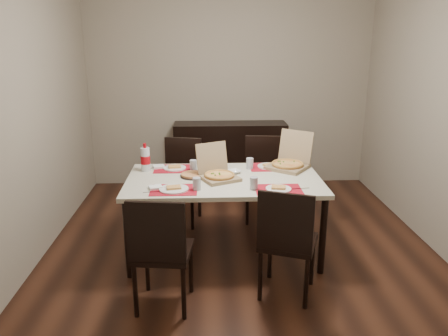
{
  "coord_description": "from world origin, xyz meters",
  "views": [
    {
      "loc": [
        -0.33,
        -3.95,
        2.02
      ],
      "look_at": [
        -0.16,
        -0.11,
        0.85
      ],
      "focal_mm": 35.0,
      "sensor_mm": 36.0,
      "label": 1
    }
  ],
  "objects_px": {
    "pizza_box_center": "(218,173)",
    "chair_far_left": "(181,177)",
    "sideboard": "(230,156)",
    "dining_table": "(224,185)",
    "dip_bowl": "(234,172)",
    "chair_far_right": "(263,174)",
    "soda_bottle": "(145,159)",
    "chair_near_left": "(161,249)",
    "chair_near_right": "(287,239)"
  },
  "relations": [
    {
      "from": "dining_table",
      "to": "chair_near_right",
      "type": "relative_size",
      "value": 1.94
    },
    {
      "from": "chair_near_right",
      "to": "chair_far_left",
      "type": "relative_size",
      "value": 1.0
    },
    {
      "from": "dip_bowl",
      "to": "soda_bottle",
      "type": "xyz_separation_m",
      "value": [
        -0.86,
        0.12,
        0.1
      ]
    },
    {
      "from": "dip_bowl",
      "to": "soda_bottle",
      "type": "height_order",
      "value": "soda_bottle"
    },
    {
      "from": "dining_table",
      "to": "chair_far_right",
      "type": "distance_m",
      "value": 1.0
    },
    {
      "from": "chair_far_left",
      "to": "pizza_box_center",
      "type": "height_order",
      "value": "pizza_box_center"
    },
    {
      "from": "dining_table",
      "to": "chair_near_left",
      "type": "xyz_separation_m",
      "value": [
        -0.51,
        -0.92,
        -0.17
      ]
    },
    {
      "from": "sideboard",
      "to": "chair_near_right",
      "type": "distance_m",
      "value": 2.7
    },
    {
      "from": "chair_near_left",
      "to": "pizza_box_center",
      "type": "relative_size",
      "value": 2.09
    },
    {
      "from": "chair_near_right",
      "to": "chair_far_left",
      "type": "bearing_deg",
      "value": 119.37
    },
    {
      "from": "chair_near_left",
      "to": "dip_bowl",
      "type": "xyz_separation_m",
      "value": [
        0.61,
        1.08,
        0.25
      ]
    },
    {
      "from": "sideboard",
      "to": "dip_bowl",
      "type": "relative_size",
      "value": 12.51
    },
    {
      "from": "dining_table",
      "to": "pizza_box_center",
      "type": "xyz_separation_m",
      "value": [
        -0.06,
        -0.01,
        0.12
      ]
    },
    {
      "from": "chair_near_right",
      "to": "soda_bottle",
      "type": "relative_size",
      "value": 3.37
    },
    {
      "from": "dining_table",
      "to": "chair_far_left",
      "type": "relative_size",
      "value": 1.94
    },
    {
      "from": "pizza_box_center",
      "to": "soda_bottle",
      "type": "bearing_deg",
      "value": 158.29
    },
    {
      "from": "chair_near_left",
      "to": "soda_bottle",
      "type": "distance_m",
      "value": 1.27
    },
    {
      "from": "sideboard",
      "to": "dining_table",
      "type": "height_order",
      "value": "sideboard"
    },
    {
      "from": "dip_bowl",
      "to": "soda_bottle",
      "type": "relative_size",
      "value": 0.43
    },
    {
      "from": "pizza_box_center",
      "to": "soda_bottle",
      "type": "distance_m",
      "value": 0.76
    },
    {
      "from": "chair_near_right",
      "to": "pizza_box_center",
      "type": "relative_size",
      "value": 2.09
    },
    {
      "from": "dining_table",
      "to": "chair_near_right",
      "type": "distance_m",
      "value": 0.93
    },
    {
      "from": "chair_far_left",
      "to": "chair_far_right",
      "type": "distance_m",
      "value": 0.93
    },
    {
      "from": "chair_far_right",
      "to": "dip_bowl",
      "type": "xyz_separation_m",
      "value": [
        -0.38,
        -0.7,
        0.25
      ]
    },
    {
      "from": "dip_bowl",
      "to": "chair_far_left",
      "type": "bearing_deg",
      "value": 130.53
    },
    {
      "from": "chair_near_right",
      "to": "chair_far_left",
      "type": "distance_m",
      "value": 1.83
    },
    {
      "from": "dip_bowl",
      "to": "sideboard",
      "type": "bearing_deg",
      "value": 88.15
    },
    {
      "from": "soda_bottle",
      "to": "chair_far_left",
      "type": "bearing_deg",
      "value": 59.49
    },
    {
      "from": "chair_near_left",
      "to": "chair_near_right",
      "type": "xyz_separation_m",
      "value": [
        0.96,
        0.13,
        0.0
      ]
    },
    {
      "from": "dining_table",
      "to": "chair_far_left",
      "type": "height_order",
      "value": "chair_far_left"
    },
    {
      "from": "chair_far_left",
      "to": "dip_bowl",
      "type": "relative_size",
      "value": 7.76
    },
    {
      "from": "sideboard",
      "to": "chair_near_right",
      "type": "height_order",
      "value": "chair_near_right"
    },
    {
      "from": "chair_near_right",
      "to": "chair_far_right",
      "type": "xyz_separation_m",
      "value": [
        0.03,
        1.65,
        0.0
      ]
    },
    {
      "from": "sideboard",
      "to": "dip_bowl",
      "type": "distance_m",
      "value": 1.76
    },
    {
      "from": "pizza_box_center",
      "to": "chair_far_right",
      "type": "bearing_deg",
      "value": 57.71
    },
    {
      "from": "chair_near_right",
      "to": "dining_table",
      "type": "bearing_deg",
      "value": 119.67
    },
    {
      "from": "chair_far_left",
      "to": "chair_far_right",
      "type": "height_order",
      "value": "same"
    },
    {
      "from": "chair_near_left",
      "to": "chair_far_right",
      "type": "height_order",
      "value": "same"
    },
    {
      "from": "sideboard",
      "to": "chair_far_left",
      "type": "distance_m",
      "value": 1.25
    },
    {
      "from": "dining_table",
      "to": "dip_bowl",
      "type": "distance_m",
      "value": 0.2
    },
    {
      "from": "chair_far_left",
      "to": "chair_far_right",
      "type": "relative_size",
      "value": 1.0
    },
    {
      "from": "dining_table",
      "to": "chair_far_left",
      "type": "distance_m",
      "value": 0.93
    },
    {
      "from": "sideboard",
      "to": "chair_far_right",
      "type": "relative_size",
      "value": 1.61
    },
    {
      "from": "sideboard",
      "to": "soda_bottle",
      "type": "xyz_separation_m",
      "value": [
        -0.92,
        -1.61,
        0.42
      ]
    },
    {
      "from": "sideboard",
      "to": "pizza_box_center",
      "type": "bearing_deg",
      "value": -96.63
    },
    {
      "from": "pizza_box_center",
      "to": "chair_far_left",
      "type": "bearing_deg",
      "value": 115.67
    },
    {
      "from": "chair_far_left",
      "to": "dip_bowl",
      "type": "height_order",
      "value": "chair_far_left"
    },
    {
      "from": "dip_bowl",
      "to": "chair_near_left",
      "type": "bearing_deg",
      "value": -119.68
    },
    {
      "from": "sideboard",
      "to": "chair_near_left",
      "type": "relative_size",
      "value": 1.61
    },
    {
      "from": "chair_far_right",
      "to": "sideboard",
      "type": "bearing_deg",
      "value": 107.35
    }
  ]
}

